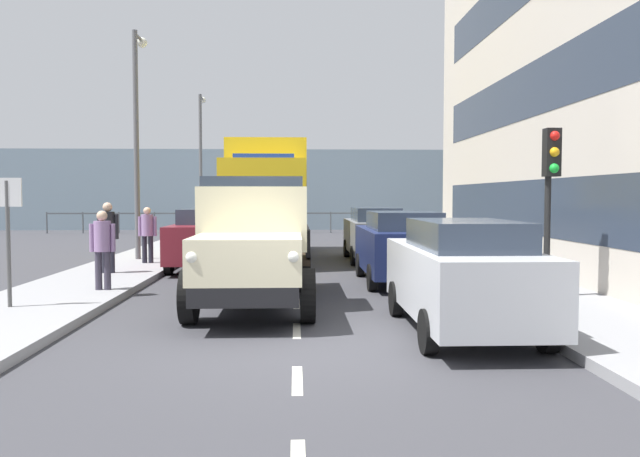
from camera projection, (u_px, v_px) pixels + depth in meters
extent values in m
plane|color=#38383D|center=(296.00, 268.00, 17.67)|extent=(80.00, 80.00, 0.00)
cube|color=gray|center=(459.00, 265.00, 17.85)|extent=(2.54, 35.95, 0.15)
cube|color=gray|center=(130.00, 267.00, 17.47)|extent=(2.54, 35.95, 0.15)
cube|color=silver|center=(297.00, 380.00, 6.92)|extent=(0.12, 1.10, 0.01)
cube|color=silver|center=(297.00, 331.00, 9.47)|extent=(0.12, 1.10, 0.01)
cube|color=silver|center=(296.00, 304.00, 11.85)|extent=(0.12, 1.10, 0.01)
cube|color=silver|center=(296.00, 286.00, 14.09)|extent=(0.12, 1.10, 0.01)
cube|color=silver|center=(296.00, 271.00, 17.08)|extent=(0.12, 1.10, 0.01)
cube|color=silver|center=(296.00, 260.00, 19.97)|extent=(0.12, 1.10, 0.01)
cube|color=silver|center=(296.00, 253.00, 22.48)|extent=(0.12, 1.10, 0.01)
cube|color=silver|center=(296.00, 246.00, 25.44)|extent=(0.12, 1.10, 0.01)
cube|color=silver|center=(296.00, 242.00, 27.75)|extent=(0.12, 1.10, 0.01)
cube|color=silver|center=(296.00, 239.00, 30.11)|extent=(0.12, 1.10, 0.01)
cube|color=silver|center=(296.00, 235.00, 32.63)|extent=(0.12, 1.10, 0.01)
cube|color=#2D3847|center=(553.00, 208.00, 14.40)|extent=(0.08, 18.15, 1.40)
cube|color=#2D3847|center=(555.00, 79.00, 14.25)|extent=(0.08, 18.15, 1.40)
cube|color=gray|center=(296.00, 190.00, 38.46)|extent=(80.00, 0.80, 5.00)
cylinder|color=#4C5156|center=(537.00, 222.00, 35.53)|extent=(0.08, 0.08, 1.20)
cylinder|color=#4C5156|center=(503.00, 222.00, 35.45)|extent=(0.08, 0.08, 1.20)
cylinder|color=#4C5156|center=(469.00, 222.00, 35.37)|extent=(0.08, 0.08, 1.20)
cylinder|color=#4C5156|center=(434.00, 222.00, 35.29)|extent=(0.08, 0.08, 1.20)
cylinder|color=#4C5156|center=(400.00, 222.00, 35.21)|extent=(0.08, 0.08, 1.20)
cylinder|color=#4C5156|center=(365.00, 222.00, 35.13)|extent=(0.08, 0.08, 1.20)
cylinder|color=#4C5156|center=(331.00, 222.00, 35.05)|extent=(0.08, 0.08, 1.20)
cylinder|color=#4C5156|center=(296.00, 222.00, 34.97)|extent=(0.08, 0.08, 1.20)
cylinder|color=#4C5156|center=(261.00, 222.00, 34.89)|extent=(0.08, 0.08, 1.20)
cylinder|color=#4C5156|center=(225.00, 222.00, 34.81)|extent=(0.08, 0.08, 1.20)
cylinder|color=#4C5156|center=(190.00, 223.00, 34.73)|extent=(0.08, 0.08, 1.20)
cylinder|color=#4C5156|center=(154.00, 223.00, 34.65)|extent=(0.08, 0.08, 1.20)
cylinder|color=#4C5156|center=(119.00, 223.00, 34.57)|extent=(0.08, 0.08, 1.20)
cylinder|color=#4C5156|center=(83.00, 223.00, 34.49)|extent=(0.08, 0.08, 1.20)
cylinder|color=#4C5156|center=(47.00, 223.00, 34.41)|extent=(0.08, 0.08, 1.20)
cube|color=#4C5156|center=(296.00, 213.00, 34.94)|extent=(28.00, 0.08, 0.08)
cube|color=black|center=(255.00, 274.00, 11.67)|extent=(1.64, 5.60, 0.30)
cube|color=beige|center=(248.00, 257.00, 9.80)|extent=(1.72, 1.90, 0.70)
cube|color=silver|center=(243.00, 266.00, 8.91)|extent=(1.16, 0.08, 0.56)
sphere|color=white|center=(293.00, 257.00, 8.93)|extent=(0.20, 0.20, 0.20)
sphere|color=white|center=(192.00, 257.00, 8.87)|extent=(0.20, 0.20, 0.20)
cube|color=beige|center=(254.00, 218.00, 11.28)|extent=(1.93, 1.34, 1.15)
cube|color=#2D3847|center=(254.00, 192.00, 11.25)|extent=(1.78, 1.23, 0.56)
cube|color=#2D2319|center=(259.00, 255.00, 13.00)|extent=(2.10, 2.80, 0.16)
cube|color=black|center=(307.00, 240.00, 13.02)|extent=(0.08, 2.80, 0.56)
cube|color=black|center=(212.00, 240.00, 12.94)|extent=(0.08, 2.80, 0.56)
cylinder|color=black|center=(308.00, 296.00, 10.04)|extent=(0.24, 0.90, 0.90)
cylinder|color=black|center=(189.00, 296.00, 9.96)|extent=(0.24, 0.90, 0.90)
cylinder|color=black|center=(305.00, 272.00, 13.25)|extent=(0.24, 0.90, 0.90)
cylinder|color=black|center=(215.00, 272.00, 13.17)|extent=(0.24, 0.90, 0.90)
cube|color=gold|center=(264.00, 205.00, 17.58)|extent=(2.40, 2.21, 2.60)
cube|color=#2D3847|center=(264.00, 185.00, 17.55)|extent=(2.20, 2.04, 0.80)
cube|color=#1933B2|center=(264.00, 156.00, 17.51)|extent=(1.75, 0.20, 0.16)
cube|color=gold|center=(270.00, 188.00, 21.54)|extent=(2.50, 5.95, 3.00)
cube|color=black|center=(269.00, 237.00, 20.69)|extent=(2.00, 8.07, 0.36)
cylinder|color=black|center=(304.00, 250.00, 17.78)|extent=(0.28, 1.04, 1.04)
cylinder|color=black|center=(224.00, 250.00, 17.69)|extent=(0.28, 1.04, 1.04)
cylinder|color=black|center=(302.00, 241.00, 21.38)|extent=(0.28, 1.04, 1.04)
cylinder|color=black|center=(236.00, 241.00, 21.29)|extent=(0.28, 1.04, 1.04)
cylinder|color=black|center=(302.00, 237.00, 23.50)|extent=(0.28, 1.04, 1.04)
cylinder|color=black|center=(242.00, 237.00, 23.41)|extent=(0.28, 1.04, 1.04)
cube|color=#B7BABF|center=(462.00, 280.00, 9.35)|extent=(1.67, 4.19, 1.00)
cube|color=#2D3847|center=(466.00, 235.00, 9.12)|extent=(1.37, 2.30, 0.42)
cylinder|color=black|center=(396.00, 299.00, 10.64)|extent=(0.18, 0.60, 0.60)
cylinder|color=black|center=(486.00, 298.00, 10.71)|extent=(0.18, 0.60, 0.60)
cylinder|color=black|center=(428.00, 332.00, 8.05)|extent=(0.18, 0.60, 0.60)
cylinder|color=black|center=(547.00, 330.00, 8.12)|extent=(0.18, 0.60, 0.60)
cube|color=navy|center=(402.00, 250.00, 14.67)|extent=(1.82, 4.00, 1.00)
cube|color=#2D3847|center=(403.00, 221.00, 14.43)|extent=(1.49, 2.20, 0.42)
cylinder|color=black|center=(360.00, 265.00, 15.90)|extent=(0.18, 0.60, 0.60)
cylinder|color=black|center=(426.00, 265.00, 15.97)|extent=(0.18, 0.60, 0.60)
cylinder|color=black|center=(372.00, 278.00, 13.42)|extent=(0.18, 0.60, 0.60)
cylinder|color=black|center=(450.00, 277.00, 13.49)|extent=(0.18, 0.60, 0.60)
cube|color=slate|center=(374.00, 236.00, 19.71)|extent=(1.66, 4.26, 1.00)
cube|color=#2D3847|center=(375.00, 214.00, 19.48)|extent=(1.36, 2.34, 0.42)
cylinder|color=black|center=(347.00, 248.00, 21.03)|extent=(0.18, 0.60, 0.60)
cylinder|color=black|center=(392.00, 248.00, 21.09)|extent=(0.18, 0.60, 0.60)
cylinder|color=black|center=(354.00, 256.00, 18.39)|extent=(0.18, 0.60, 0.60)
cylinder|color=black|center=(406.00, 255.00, 18.45)|extent=(0.18, 0.60, 0.60)
cube|color=maroon|center=(208.00, 241.00, 17.54)|extent=(1.78, 4.32, 1.00)
cube|color=#2D3847|center=(209.00, 216.00, 17.70)|extent=(1.46, 2.37, 0.42)
cylinder|color=black|center=(233.00, 263.00, 16.27)|extent=(0.18, 0.60, 0.60)
cylinder|color=black|center=(169.00, 264.00, 16.20)|extent=(0.18, 0.60, 0.60)
cylinder|color=black|center=(242.00, 254.00, 18.94)|extent=(0.18, 0.60, 0.60)
cylinder|color=black|center=(187.00, 254.00, 18.87)|extent=(0.18, 0.60, 0.60)
cube|color=#1E6670|center=(231.00, 229.00, 23.99)|extent=(1.87, 4.08, 1.00)
cube|color=#2D3847|center=(232.00, 211.00, 24.15)|extent=(1.54, 2.25, 0.42)
cylinder|color=black|center=(252.00, 244.00, 22.79)|extent=(0.18, 0.60, 0.60)
cylinder|color=black|center=(204.00, 244.00, 22.71)|extent=(0.18, 0.60, 0.60)
cylinder|color=black|center=(256.00, 239.00, 25.31)|extent=(0.18, 0.60, 0.60)
cylinder|color=black|center=(213.00, 240.00, 25.24)|extent=(0.18, 0.60, 0.60)
cube|color=white|center=(243.00, 223.00, 29.20)|extent=(1.79, 4.05, 1.00)
cube|color=#2D3847|center=(243.00, 208.00, 29.36)|extent=(1.47, 2.23, 0.42)
cylinder|color=black|center=(259.00, 235.00, 28.00)|extent=(0.18, 0.60, 0.60)
cylinder|color=black|center=(222.00, 235.00, 27.94)|extent=(0.18, 0.60, 0.60)
cylinder|color=black|center=(262.00, 232.00, 30.51)|extent=(0.18, 0.60, 0.60)
cylinder|color=black|center=(228.00, 232.00, 30.44)|extent=(0.18, 0.60, 0.60)
cylinder|color=#383342|center=(107.00, 271.00, 12.64)|extent=(0.14, 0.14, 0.79)
cylinder|color=#383342|center=(99.00, 271.00, 12.64)|extent=(0.14, 0.14, 0.79)
cylinder|color=gray|center=(102.00, 236.00, 12.60)|extent=(0.34, 0.34, 0.63)
cylinder|color=gray|center=(113.00, 238.00, 12.61)|extent=(0.09, 0.09, 0.58)
cylinder|color=gray|center=(92.00, 238.00, 12.59)|extent=(0.09, 0.09, 0.58)
sphere|color=tan|center=(102.00, 216.00, 12.58)|extent=(0.21, 0.21, 0.21)
cylinder|color=black|center=(112.00, 256.00, 15.42)|extent=(0.14, 0.14, 0.86)
cylinder|color=black|center=(105.00, 256.00, 15.41)|extent=(0.14, 0.14, 0.86)
cylinder|color=black|center=(108.00, 225.00, 15.37)|extent=(0.34, 0.34, 0.68)
cylinder|color=black|center=(117.00, 227.00, 15.38)|extent=(0.09, 0.09, 0.63)
cylinder|color=black|center=(99.00, 227.00, 15.36)|extent=(0.09, 0.09, 0.63)
sphere|color=tan|center=(107.00, 207.00, 15.35)|extent=(0.23, 0.23, 0.23)
cylinder|color=black|center=(151.00, 249.00, 17.75)|extent=(0.14, 0.14, 0.78)
cylinder|color=black|center=(145.00, 249.00, 17.74)|extent=(0.14, 0.14, 0.78)
cylinder|color=gray|center=(147.00, 225.00, 17.71)|extent=(0.34, 0.34, 0.62)
cylinder|color=gray|center=(155.00, 226.00, 17.72)|extent=(0.09, 0.09, 0.57)
cylinder|color=gray|center=(140.00, 226.00, 17.70)|extent=(0.09, 0.09, 0.57)
sphere|color=tan|center=(147.00, 211.00, 17.69)|extent=(0.21, 0.21, 0.21)
cylinder|color=black|center=(547.00, 214.00, 11.66)|extent=(0.12, 0.12, 3.20)
cube|color=black|center=(552.00, 153.00, 11.46)|extent=(0.28, 0.24, 0.90)
sphere|color=red|center=(555.00, 136.00, 11.33)|extent=(0.18, 0.18, 0.18)
sphere|color=orange|center=(554.00, 152.00, 11.34)|extent=(0.18, 0.18, 0.18)
sphere|color=green|center=(554.00, 168.00, 11.36)|extent=(0.18, 0.18, 0.18)
cylinder|color=#59595B|center=(136.00, 146.00, 18.72)|extent=(0.16, 0.16, 6.97)
cylinder|color=#59595B|center=(138.00, 37.00, 19.00)|extent=(0.10, 0.90, 0.10)
sphere|color=silver|center=(142.00, 43.00, 19.45)|extent=(0.32, 0.32, 0.32)
cylinder|color=#59595B|center=(201.00, 165.00, 30.53)|extent=(0.16, 0.16, 7.00)
cylinder|color=#59595B|center=(201.00, 98.00, 30.80)|extent=(0.10, 0.90, 0.10)
sphere|color=silver|center=(203.00, 100.00, 31.26)|extent=(0.32, 0.32, 0.32)
cylinder|color=#4C4C4C|center=(8.00, 244.00, 10.64)|extent=(0.07, 0.07, 2.20)
cube|color=silver|center=(7.00, 192.00, 10.59)|extent=(0.50, 0.04, 0.50)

